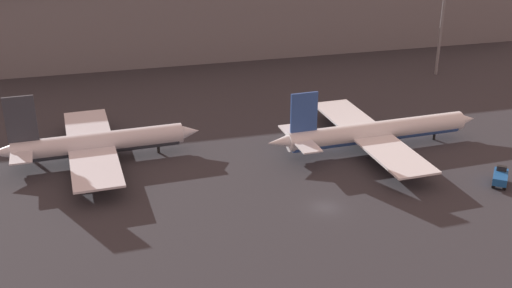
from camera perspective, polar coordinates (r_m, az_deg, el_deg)
ground at (r=96.60m, az=6.22°, el=-5.63°), size 600.00×600.00×0.00m
terminal_building at (r=172.81m, az=-4.10°, el=11.43°), size 175.97×21.80×20.92m
airplane_1 at (r=112.81m, az=-14.03°, el=0.04°), size 35.65×34.26×12.89m
airplane_2 at (r=116.30m, az=10.49°, el=1.05°), size 40.84×35.54×11.90m
service_vehicle_0 at (r=109.24m, az=20.90°, el=-2.77°), size 4.59×5.09×2.73m
lamp_post_1 at (r=158.55m, az=16.39°, el=12.03°), size 1.80×1.80×27.95m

